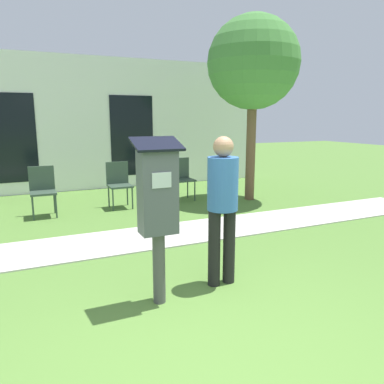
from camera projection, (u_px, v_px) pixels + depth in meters
ground_plane at (226, 373)px, 2.62m from camera, size 40.00×40.00×0.00m
sidewalk at (120, 241)px, 5.39m from camera, size 12.00×1.10×0.02m
building_facade at (74, 124)px, 8.99m from camera, size 10.00×0.26×3.20m
parking_meter at (158, 200)px, 3.45m from camera, size 0.44×0.31×1.59m
person_standing at (222, 199)px, 3.87m from camera, size 0.32×0.32×1.58m
outdoor_chair_left at (43, 187)px, 6.74m from camera, size 0.44×0.44×0.90m
outdoor_chair_middle at (119, 181)px, 7.40m from camera, size 0.44×0.44×0.90m
outdoor_chair_right at (181, 175)px, 8.12m from camera, size 0.44×0.44×0.90m
tree at (253, 64)px, 7.66m from camera, size 1.90×1.90×3.82m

